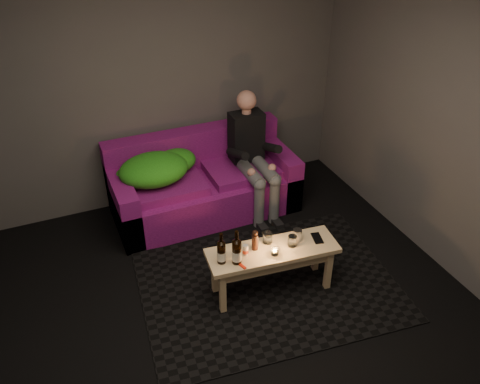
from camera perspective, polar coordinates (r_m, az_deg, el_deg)
The scene contains 17 objects.
floor at distance 4.10m, azimuth 0.54°, elevation -16.19°, with size 4.50×4.50×0.00m, color black.
room at distance 3.44m, azimuth -2.49°, elevation 7.86°, with size 4.50×4.50×4.50m.
rug at distance 4.52m, azimuth 3.21°, elevation -10.37°, with size 2.18×1.59×0.01m, color black.
sofa at distance 5.30m, azimuth -4.20°, elevation 0.81°, with size 1.87×0.84×0.80m.
green_blanket at distance 5.03m, azimuth -9.32°, elevation 2.68°, with size 0.82×0.56×0.28m.
person at distance 5.16m, azimuth 1.40°, elevation 4.49°, with size 0.34×0.78×1.25m.
coffee_table at distance 4.24m, azimuth 3.66°, elevation -7.23°, with size 1.12×0.46×0.45m.
beer_bottle_a at distance 4.00m, azimuth -2.10°, elevation -6.74°, with size 0.07×0.07×0.28m.
beer_bottle_b at distance 3.98m, azimuth -0.37°, elevation -6.67°, with size 0.08×0.08×0.31m.
salt_shaker at distance 4.10m, azimuth 0.61°, elevation -6.52°, with size 0.04×0.04×0.09m, color silver.
pepper_mill at distance 4.14m, azimuth 1.69°, elevation -5.65°, with size 0.05×0.05×0.14m, color black.
tumbler_back at distance 4.23m, azimuth 3.12°, elevation -5.15°, with size 0.08×0.08×0.10m, color white.
tealight at distance 4.13m, azimuth 3.92°, elevation -6.71°, with size 0.06×0.06×0.05m.
tumbler_front at distance 4.21m, azimuth 5.90°, elevation -5.49°, with size 0.08×0.08×0.09m, color white.
steel_cup at distance 4.27m, azimuth 6.45°, elevation -4.81°, with size 0.08×0.08×0.10m, color #B8BAC0.
smartphone at distance 4.34m, azimuth 8.66°, elevation -5.14°, with size 0.07×0.15×0.01m, color black.
red_lighter at distance 4.01m, azimuth 0.26°, elevation -8.32°, with size 0.02×0.08×0.01m, color red.
Camera 1 is at (-1.09, -2.45, 3.10)m, focal length 38.00 mm.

